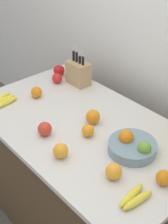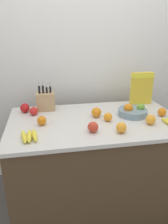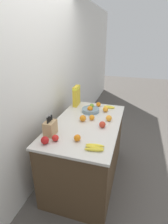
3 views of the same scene
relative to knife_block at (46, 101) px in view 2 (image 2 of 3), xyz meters
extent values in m
plane|color=#514C47|center=(0.40, -0.31, -0.97)|extent=(14.00, 14.00, 0.00)
cube|color=silver|center=(0.40, 0.33, 0.33)|extent=(9.00, 0.06, 2.60)
cube|color=#4C3823|center=(0.40, -0.31, -0.54)|extent=(1.40, 0.81, 0.85)
cube|color=beige|center=(0.40, -0.31, -0.10)|extent=(1.43, 0.84, 0.03)
cube|color=tan|center=(0.00, 0.00, 0.00)|extent=(0.16, 0.11, 0.16)
cylinder|color=black|center=(-0.05, 0.00, 0.11)|extent=(0.02, 0.02, 0.07)
cube|color=silver|center=(-0.05, 0.00, 0.17)|extent=(0.01, 0.00, 0.04)
cylinder|color=black|center=(-0.02, 0.00, 0.11)|extent=(0.02, 0.02, 0.07)
cube|color=silver|center=(-0.02, 0.00, 0.17)|extent=(0.01, 0.00, 0.04)
cylinder|color=black|center=(0.02, 0.00, 0.10)|extent=(0.02, 0.02, 0.05)
cube|color=silver|center=(0.02, 0.00, 0.15)|extent=(0.01, 0.00, 0.04)
cylinder|color=black|center=(0.05, 0.00, 0.11)|extent=(0.02, 0.02, 0.06)
cube|color=silver|center=(0.05, 0.00, 0.16)|extent=(0.01, 0.00, 0.04)
cube|color=gold|center=(0.94, 0.02, 0.07)|extent=(0.21, 0.07, 0.31)
cube|color=yellow|center=(0.94, 0.02, 0.20)|extent=(0.21, 0.07, 0.04)
cylinder|color=gray|center=(0.74, -0.27, -0.06)|extent=(0.25, 0.25, 0.06)
sphere|color=#6B9E33|center=(0.82, -0.27, -0.02)|extent=(0.07, 0.07, 0.07)
sphere|color=orange|center=(0.70, -0.27, -0.02)|extent=(0.08, 0.08, 0.08)
ellipsoid|color=yellow|center=(0.95, -0.50, -0.07)|extent=(0.05, 0.17, 0.03)
ellipsoid|color=yellow|center=(-0.09, -0.54, -0.07)|extent=(0.06, 0.19, 0.03)
ellipsoid|color=yellow|center=(-0.13, -0.54, -0.07)|extent=(0.04, 0.19, 0.03)
ellipsoid|color=yellow|center=(-0.16, -0.54, -0.07)|extent=(0.07, 0.19, 0.03)
sphere|color=red|center=(-0.19, -0.03, -0.04)|extent=(0.08, 0.08, 0.08)
sphere|color=red|center=(0.33, -0.53, -0.04)|extent=(0.08, 0.08, 0.08)
sphere|color=red|center=(-0.11, -0.11, -0.05)|extent=(0.07, 0.07, 0.07)
sphere|color=orange|center=(-0.04, -0.33, -0.05)|extent=(0.07, 0.07, 0.07)
sphere|color=orange|center=(0.53, -0.57, -0.05)|extent=(0.08, 0.08, 0.08)
sphere|color=orange|center=(0.50, -0.35, -0.05)|extent=(0.07, 0.07, 0.07)
sphere|color=orange|center=(0.99, -0.33, -0.05)|extent=(0.07, 0.07, 0.07)
sphere|color=orange|center=(0.42, -0.25, -0.04)|extent=(0.08, 0.08, 0.08)
sphere|color=orange|center=(0.81, -0.47, -0.05)|extent=(0.08, 0.08, 0.08)
camera|label=1|loc=(1.50, -1.27, 0.99)|focal=50.00mm
camera|label=2|loc=(0.01, -1.94, 0.64)|focal=35.00mm
camera|label=3|loc=(-1.52, -0.86, 0.95)|focal=28.00mm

